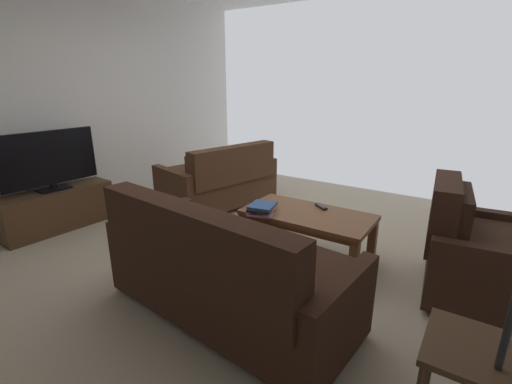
{
  "coord_description": "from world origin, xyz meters",
  "views": [
    {
      "loc": [
        -1.77,
        2.54,
        1.62
      ],
      "look_at": [
        -0.15,
        0.09,
        0.69
      ],
      "focal_mm": 24.92,
      "sensor_mm": 36.0,
      "label": 1
    }
  ],
  "objects_px": {
    "coffee_table": "(307,220)",
    "tv_stand": "(58,209)",
    "loveseat_near": "(220,180)",
    "end_table": "(474,371)",
    "flat_tv": "(49,160)",
    "book_stack": "(262,208)",
    "tv_remote": "(321,207)",
    "sofa_main": "(222,270)",
    "armchair_side": "(481,253)"
  },
  "relations": [
    {
      "from": "coffee_table",
      "to": "tv_stand",
      "type": "height_order",
      "value": "same"
    },
    {
      "from": "loveseat_near",
      "to": "coffee_table",
      "type": "relative_size",
      "value": 1.37
    },
    {
      "from": "end_table",
      "to": "tv_stand",
      "type": "xyz_separation_m",
      "value": [
        4.02,
        -0.38,
        -0.22
      ]
    },
    {
      "from": "coffee_table",
      "to": "flat_tv",
      "type": "height_order",
      "value": "flat_tv"
    },
    {
      "from": "book_stack",
      "to": "loveseat_near",
      "type": "bearing_deg",
      "value": -36.45
    },
    {
      "from": "loveseat_near",
      "to": "tv_remote",
      "type": "distance_m",
      "value": 1.71
    },
    {
      "from": "flat_tv",
      "to": "sofa_main",
      "type": "bearing_deg",
      "value": 174.92
    },
    {
      "from": "loveseat_near",
      "to": "end_table",
      "type": "height_order",
      "value": "loveseat_near"
    },
    {
      "from": "book_stack",
      "to": "end_table",
      "type": "bearing_deg",
      "value": 148.5
    },
    {
      "from": "sofa_main",
      "to": "tv_remote",
      "type": "relative_size",
      "value": 11.89
    },
    {
      "from": "sofa_main",
      "to": "tv_remote",
      "type": "height_order",
      "value": "sofa_main"
    },
    {
      "from": "sofa_main",
      "to": "flat_tv",
      "type": "distance_m",
      "value": 2.59
    },
    {
      "from": "coffee_table",
      "to": "end_table",
      "type": "relative_size",
      "value": 2.06
    },
    {
      "from": "sofa_main",
      "to": "armchair_side",
      "type": "bearing_deg",
      "value": -138.91
    },
    {
      "from": "end_table",
      "to": "book_stack",
      "type": "distance_m",
      "value": 2.03
    },
    {
      "from": "tv_remote",
      "to": "armchair_side",
      "type": "bearing_deg",
      "value": 178.44
    },
    {
      "from": "book_stack",
      "to": "tv_remote",
      "type": "height_order",
      "value": "book_stack"
    },
    {
      "from": "sofa_main",
      "to": "armchair_side",
      "type": "distance_m",
      "value": 1.94
    },
    {
      "from": "sofa_main",
      "to": "loveseat_near",
      "type": "relative_size",
      "value": 1.17
    },
    {
      "from": "armchair_side",
      "to": "book_stack",
      "type": "height_order",
      "value": "armchair_side"
    },
    {
      "from": "tv_stand",
      "to": "armchair_side",
      "type": "distance_m",
      "value": 4.14
    },
    {
      "from": "sofa_main",
      "to": "tv_stand",
      "type": "bearing_deg",
      "value": -5.08
    },
    {
      "from": "armchair_side",
      "to": "tv_remote",
      "type": "distance_m",
      "value": 1.32
    },
    {
      "from": "armchair_side",
      "to": "book_stack",
      "type": "distance_m",
      "value": 1.76
    },
    {
      "from": "sofa_main",
      "to": "tv_stand",
      "type": "height_order",
      "value": "sofa_main"
    },
    {
      "from": "end_table",
      "to": "book_stack",
      "type": "bearing_deg",
      "value": -31.5
    },
    {
      "from": "end_table",
      "to": "loveseat_near",
      "type": "bearing_deg",
      "value": -33.63
    },
    {
      "from": "coffee_table",
      "to": "end_table",
      "type": "bearing_deg",
      "value": 137.22
    },
    {
      "from": "coffee_table",
      "to": "flat_tv",
      "type": "xyz_separation_m",
      "value": [
        2.64,
        0.89,
        0.4
      ]
    },
    {
      "from": "coffee_table",
      "to": "tv_remote",
      "type": "height_order",
      "value": "tv_remote"
    },
    {
      "from": "coffee_table",
      "to": "armchair_side",
      "type": "distance_m",
      "value": 1.37
    },
    {
      "from": "tv_stand",
      "to": "armchair_side",
      "type": "bearing_deg",
      "value": -165.34
    },
    {
      "from": "tv_remote",
      "to": "flat_tv",
      "type": "bearing_deg",
      "value": 21.91
    },
    {
      "from": "sofa_main",
      "to": "armchair_side",
      "type": "relative_size",
      "value": 1.9
    },
    {
      "from": "tv_stand",
      "to": "flat_tv",
      "type": "distance_m",
      "value": 0.57
    },
    {
      "from": "end_table",
      "to": "flat_tv",
      "type": "bearing_deg",
      "value": -5.45
    },
    {
      "from": "loveseat_near",
      "to": "coffee_table",
      "type": "xyz_separation_m",
      "value": [
        -1.59,
        0.7,
        0.03
      ]
    },
    {
      "from": "loveseat_near",
      "to": "armchair_side",
      "type": "bearing_deg",
      "value": 169.57
    },
    {
      "from": "sofa_main",
      "to": "book_stack",
      "type": "xyz_separation_m",
      "value": [
        0.25,
        -0.9,
        0.12
      ]
    },
    {
      "from": "end_table",
      "to": "tv_remote",
      "type": "xyz_separation_m",
      "value": [
        1.33,
        -1.47,
        0.03
      ]
    },
    {
      "from": "armchair_side",
      "to": "coffee_table",
      "type": "bearing_deg",
      "value": 6.52
    },
    {
      "from": "end_table",
      "to": "armchair_side",
      "type": "height_order",
      "value": "armchair_side"
    },
    {
      "from": "sofa_main",
      "to": "loveseat_near",
      "type": "distance_m",
      "value": 2.35
    },
    {
      "from": "coffee_table",
      "to": "end_table",
      "type": "distance_m",
      "value": 1.88
    },
    {
      "from": "loveseat_near",
      "to": "tv_remote",
      "type": "height_order",
      "value": "loveseat_near"
    },
    {
      "from": "tv_stand",
      "to": "coffee_table",
      "type": "bearing_deg",
      "value": -161.37
    },
    {
      "from": "loveseat_near",
      "to": "flat_tv",
      "type": "height_order",
      "value": "flat_tv"
    },
    {
      "from": "coffee_table",
      "to": "tv_remote",
      "type": "bearing_deg",
      "value": -103.6
    },
    {
      "from": "tv_stand",
      "to": "flat_tv",
      "type": "relative_size",
      "value": 1.17
    },
    {
      "from": "loveseat_near",
      "to": "book_stack",
      "type": "bearing_deg",
      "value": 143.55
    }
  ]
}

